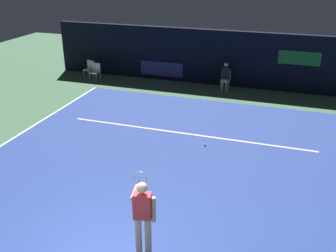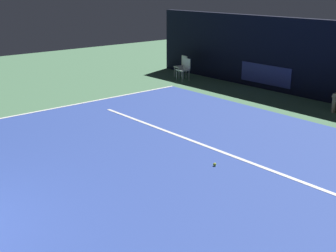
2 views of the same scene
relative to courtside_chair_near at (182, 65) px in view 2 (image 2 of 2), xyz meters
The scene contains 7 objects.
ground_plane 9.62m from the courtside_chair_near, 46.72° to the right, with size 33.98×33.98×0.00m, color #4C7A56.
court_surface 9.62m from the courtside_chair_near, 46.72° to the right, with size 11.17×11.16×0.01m, color #2D479E.
line_sideline_right 7.09m from the courtside_chair_near, 81.46° to the right, with size 0.10×11.16×0.01m, color white.
line_service 8.31m from the courtside_chair_near, 37.43° to the right, with size 8.71×0.10×0.01m, color white.
courtside_chair_near is the anchor object (origin of this frame).
courtside_chair_far 0.65m from the courtside_chair_near, 33.62° to the right, with size 0.47×0.45×0.88m.
tennis_ball 9.39m from the courtside_chair_near, 37.82° to the right, with size 0.07×0.07×0.07m, color #CCE033.
Camera 2 is at (6.74, -0.50, 3.67)m, focal length 47.21 mm.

